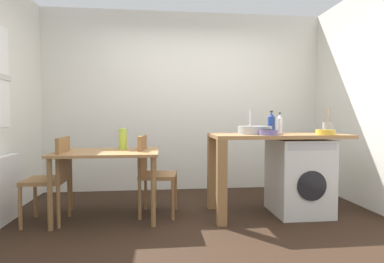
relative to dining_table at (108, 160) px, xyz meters
name	(u,v)px	position (x,y,z in m)	size (l,w,h in m)	color
ground_plane	(200,230)	(0.96, -0.47, -0.64)	(5.46, 5.46, 0.00)	black
wall_back	(185,102)	(0.96, 1.28, 0.71)	(4.60, 0.10, 2.70)	silver
dining_table	(108,160)	(0.00, 0.00, 0.00)	(1.10, 0.76, 0.74)	#9E7042
chair_person_seat	(53,175)	(-0.55, -0.10, -0.14)	(0.40, 0.40, 0.90)	olive
chair_opposite	(152,170)	(0.48, 0.06, -0.14)	(0.45, 0.45, 0.90)	olive
kitchen_counter	(259,148)	(1.68, -0.07, 0.12)	(1.50, 0.68, 0.92)	#9E7042
washing_machine	(299,176)	(2.16, -0.07, -0.21)	(0.60, 0.61, 0.86)	silver
sink_basin	(255,130)	(1.63, -0.07, 0.32)	(0.38, 0.38, 0.09)	#9EA0A5
tap	(250,121)	(1.63, 0.11, 0.42)	(0.02, 0.02, 0.28)	#B2B2B7
bottle_tall_green	(271,123)	(1.86, 0.01, 0.40)	(0.08, 0.08, 0.26)	navy
bottle_squat_brown	(280,124)	(1.97, 0.04, 0.39)	(0.06, 0.06, 0.25)	silver
mixing_bowl	(268,132)	(1.71, -0.27, 0.31)	(0.21, 0.21, 0.06)	slate
utensil_crock	(327,127)	(2.53, -0.02, 0.35)	(0.11, 0.11, 0.30)	gray
colander	(325,132)	(2.35, -0.29, 0.31)	(0.20, 0.20, 0.06)	gold
vase	(123,139)	(0.15, 0.10, 0.22)	(0.09, 0.09, 0.24)	#A8C63D
scissors	(276,134)	(1.85, -0.17, 0.28)	(0.15, 0.06, 0.01)	#B2B2B7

